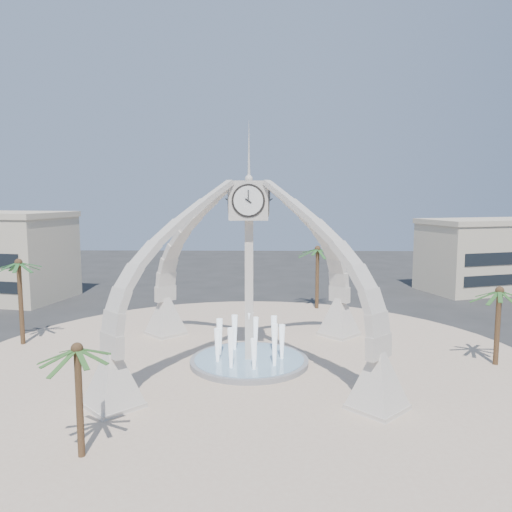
{
  "coord_description": "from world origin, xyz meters",
  "views": [
    {
      "loc": [
        1.12,
        -32.61,
        11.37
      ],
      "look_at": [
        0.42,
        2.0,
        7.16
      ],
      "focal_mm": 35.0,
      "sensor_mm": 36.0,
      "label": 1
    }
  ],
  "objects_px": {
    "palm_west": "(19,264)",
    "palm_south": "(77,350)",
    "palm_north": "(318,250)",
    "fountain": "(249,360)",
    "palm_east": "(500,292)",
    "clock_tower": "(249,270)"
  },
  "relations": [
    {
      "from": "palm_west",
      "to": "palm_south",
      "type": "xyz_separation_m",
      "value": [
        10.6,
        -16.36,
        -1.42
      ]
    },
    {
      "from": "fountain",
      "to": "palm_west",
      "type": "bearing_deg",
      "value": 166.64
    },
    {
      "from": "clock_tower",
      "to": "palm_north",
      "type": "relative_size",
      "value": 2.64
    },
    {
      "from": "fountain",
      "to": "palm_east",
      "type": "distance_m",
      "value": 17.27
    },
    {
      "from": "clock_tower",
      "to": "fountain",
      "type": "xyz_separation_m",
      "value": [
        0.0,
        0.0,
        -6.2
      ]
    },
    {
      "from": "palm_east",
      "to": "palm_west",
      "type": "xyz_separation_m",
      "value": [
        -34.12,
        3.97,
        1.21
      ]
    },
    {
      "from": "palm_west",
      "to": "palm_north",
      "type": "distance_m",
      "value": 26.96
    },
    {
      "from": "fountain",
      "to": "clock_tower",
      "type": "bearing_deg",
      "value": -90.0
    },
    {
      "from": "clock_tower",
      "to": "palm_east",
      "type": "relative_size",
      "value": 3.1
    },
    {
      "from": "palm_north",
      "to": "palm_west",
      "type": "bearing_deg",
      "value": -151.86
    },
    {
      "from": "clock_tower",
      "to": "fountain",
      "type": "distance_m",
      "value": 6.2
    },
    {
      "from": "fountain",
      "to": "palm_south",
      "type": "relative_size",
      "value": 1.45
    },
    {
      "from": "palm_north",
      "to": "palm_south",
      "type": "relative_size",
      "value": 1.23
    },
    {
      "from": "palm_north",
      "to": "palm_east",
      "type": "bearing_deg",
      "value": -58.21
    },
    {
      "from": "fountain",
      "to": "palm_west",
      "type": "height_order",
      "value": "palm_west"
    },
    {
      "from": "clock_tower",
      "to": "palm_west",
      "type": "bearing_deg",
      "value": 166.64
    },
    {
      "from": "clock_tower",
      "to": "palm_west",
      "type": "height_order",
      "value": "clock_tower"
    },
    {
      "from": "palm_south",
      "to": "fountain",
      "type": "bearing_deg",
      "value": 60.45
    },
    {
      "from": "clock_tower",
      "to": "fountain",
      "type": "relative_size",
      "value": 2.24
    },
    {
      "from": "palm_south",
      "to": "palm_north",
      "type": "bearing_deg",
      "value": 65.62
    },
    {
      "from": "clock_tower",
      "to": "palm_south",
      "type": "xyz_separation_m",
      "value": [
        -6.92,
        -12.2,
        -1.67
      ]
    },
    {
      "from": "palm_east",
      "to": "palm_north",
      "type": "bearing_deg",
      "value": 121.79
    }
  ]
}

